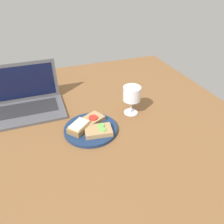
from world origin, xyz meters
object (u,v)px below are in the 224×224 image
at_px(sandwich_with_tomato, 94,119).
at_px(laptop, 26,100).
at_px(plate, 91,129).
at_px(sandwich_with_cheese, 79,127).
at_px(sandwich_with_cucumber, 99,131).
at_px(wine_glass, 132,95).

relative_size(sandwich_with_tomato, laptop, 0.33).
relative_size(plate, sandwich_with_cheese, 2.05).
xyz_separation_m(sandwich_with_cheese, sandwich_with_tomato, (0.07, 0.04, -0.00)).
relative_size(plate, sandwich_with_tomato, 2.03).
bearing_deg(sandwich_with_tomato, plate, -122.76).
xyz_separation_m(sandwich_with_cucumber, wine_glass, (0.20, 0.11, 0.07)).
distance_m(plate, sandwich_with_tomato, 0.05).
height_order(sandwich_with_tomato, laptop, laptop).
xyz_separation_m(plate, sandwich_with_cheese, (-0.05, 0.00, 0.02)).
distance_m(plate, wine_glass, 0.25).
bearing_deg(sandwich_with_cucumber, laptop, 129.96).
bearing_deg(wine_glass, sandwich_with_cheese, -166.20).
bearing_deg(sandwich_with_cheese, plate, -2.89).
bearing_deg(plate, wine_glass, 17.26).
height_order(sandwich_with_tomato, wine_glass, wine_glass).
xyz_separation_m(wine_glass, laptop, (-0.47, 0.21, -0.05)).
bearing_deg(laptop, sandwich_with_cheese, -54.27).
xyz_separation_m(sandwich_with_cheese, laptop, (-0.20, 0.28, 0.01)).
bearing_deg(sandwich_with_cucumber, wine_glass, 29.43).
distance_m(wine_glass, laptop, 0.52).
relative_size(plate, laptop, 0.67).
height_order(wine_glass, laptop, laptop).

